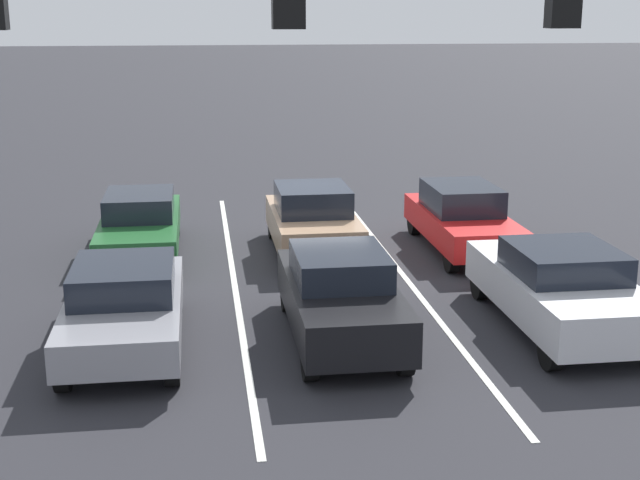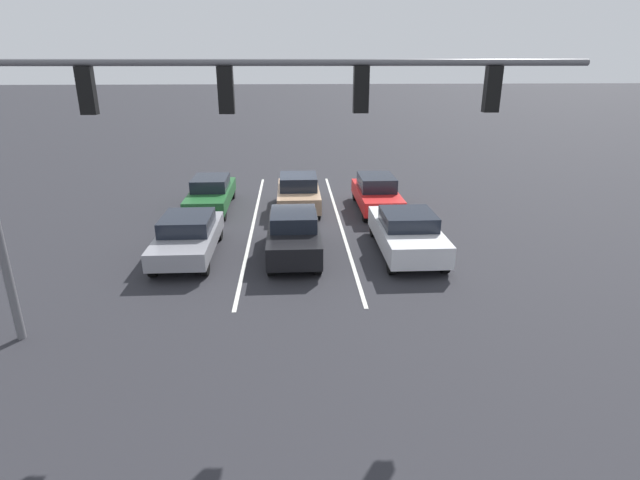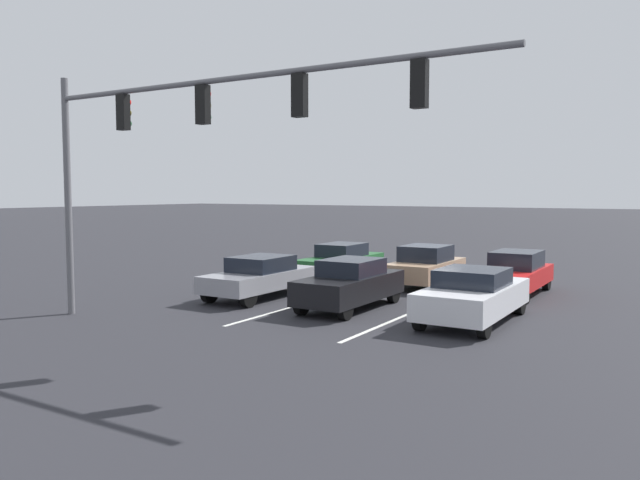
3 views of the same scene
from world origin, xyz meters
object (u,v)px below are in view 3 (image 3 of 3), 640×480
(car_gray_rightlane_front, at_px, (260,276))
(traffic_signal_gantry, at_px, (183,129))
(car_black_midlane_front, at_px, (350,284))
(car_darkgreen_rightlane_second, at_px, (341,260))
(car_red_leftlane_second, at_px, (516,273))
(car_tan_midlane_second, at_px, (426,266))
(car_silver_leftlane_front, at_px, (473,295))

(car_gray_rightlane_front, distance_m, traffic_signal_gantry, 6.98)
(car_black_midlane_front, relative_size, car_gray_rightlane_front, 0.97)
(car_gray_rightlane_front, bearing_deg, traffic_signal_gantry, 106.32)
(car_darkgreen_rightlane_second, relative_size, car_red_leftlane_second, 1.07)
(car_tan_midlane_second, bearing_deg, car_darkgreen_rightlane_second, -4.60)
(car_darkgreen_rightlane_second, height_order, traffic_signal_gantry, traffic_signal_gantry)
(car_darkgreen_rightlane_second, bearing_deg, traffic_signal_gantry, 98.23)
(car_silver_leftlane_front, bearing_deg, traffic_signal_gantry, 40.34)
(car_darkgreen_rightlane_second, bearing_deg, car_gray_rightlane_front, 90.61)
(car_black_midlane_front, bearing_deg, traffic_signal_gantry, 67.79)
(car_tan_midlane_second, bearing_deg, car_gray_rightlane_front, 54.70)
(car_darkgreen_rightlane_second, relative_size, traffic_signal_gantry, 0.37)
(car_tan_midlane_second, bearing_deg, car_red_leftlane_second, 175.82)
(car_black_midlane_front, relative_size, car_silver_leftlane_front, 0.93)
(car_silver_leftlane_front, height_order, traffic_signal_gantry, traffic_signal_gantry)
(car_gray_rightlane_front, relative_size, car_tan_midlane_second, 1.10)
(car_tan_midlane_second, distance_m, traffic_signal_gantry, 11.69)
(car_silver_leftlane_front, xyz_separation_m, car_tan_midlane_second, (3.62, -5.55, 0.02))
(car_silver_leftlane_front, xyz_separation_m, car_red_leftlane_second, (0.17, -5.30, 0.01))
(car_gray_rightlane_front, height_order, traffic_signal_gantry, traffic_signal_gantry)
(traffic_signal_gantry, bearing_deg, car_black_midlane_front, -112.21)
(car_black_midlane_front, distance_m, car_gray_rightlane_front, 3.58)
(car_silver_leftlane_front, bearing_deg, car_tan_midlane_second, -56.92)
(car_gray_rightlane_front, relative_size, car_darkgreen_rightlane_second, 0.94)
(car_red_leftlane_second, bearing_deg, car_silver_leftlane_front, 91.82)
(car_tan_midlane_second, xyz_separation_m, car_red_leftlane_second, (-3.45, 0.25, -0.01))
(car_silver_leftlane_front, bearing_deg, car_darkgreen_rightlane_second, -38.00)
(car_silver_leftlane_front, xyz_separation_m, traffic_signal_gantry, (5.93, 5.03, 4.41))
(car_gray_rightlane_front, relative_size, car_red_leftlane_second, 1.00)
(car_black_midlane_front, bearing_deg, car_darkgreen_rightlane_second, -58.19)
(car_gray_rightlane_front, height_order, car_silver_leftlane_front, car_silver_leftlane_front)
(car_tan_midlane_second, bearing_deg, car_black_midlane_front, 87.38)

